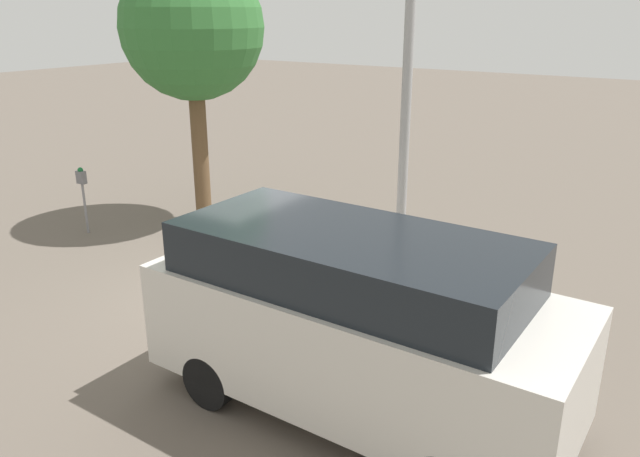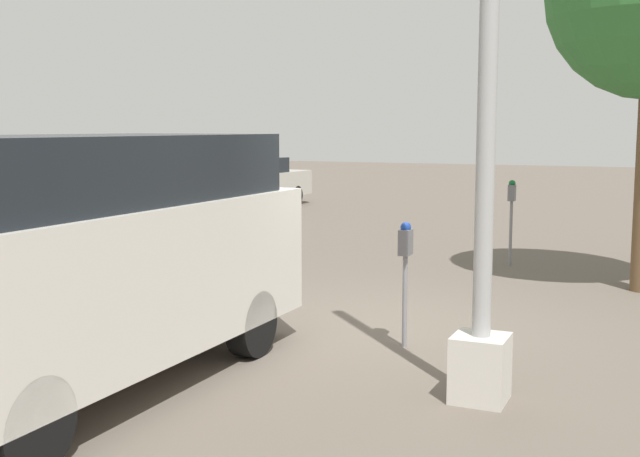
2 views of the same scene
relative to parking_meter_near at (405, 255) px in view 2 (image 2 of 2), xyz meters
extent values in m
plane|color=#60564C|center=(-0.78, -0.62, -0.95)|extent=(80.00, 80.00, 0.00)
cylinder|color=gray|center=(0.00, 0.00, -0.48)|extent=(0.05, 0.05, 0.96)
cube|color=slate|center=(0.00, 0.00, 0.13)|extent=(0.21, 0.12, 0.26)
sphere|color=navy|center=(0.00, 0.00, 0.28)|extent=(0.11, 0.11, 0.11)
cylinder|color=gray|center=(-5.38, 0.05, -0.42)|extent=(0.05, 0.05, 1.06)
cube|color=slate|center=(-5.38, 0.05, 0.24)|extent=(0.21, 0.12, 0.26)
sphere|color=#14662D|center=(-5.38, 0.05, 0.39)|extent=(0.11, 0.11, 0.11)
cube|color=beige|center=(1.30, 1.08, -0.68)|extent=(0.44, 0.44, 0.55)
cylinder|color=#9E9E9E|center=(1.30, 1.08, 2.23)|extent=(0.15, 0.15, 5.26)
cube|color=beige|center=(2.40, -2.12, 0.01)|extent=(4.76, 1.95, 1.27)
cube|color=black|center=(2.28, -2.12, 0.93)|extent=(3.81, 1.79, 0.57)
cylinder|color=black|center=(3.88, -1.28, -0.62)|extent=(0.66, 0.23, 0.66)
cylinder|color=black|center=(0.94, -1.27, -0.62)|extent=(0.66, 0.23, 0.66)
cylinder|color=black|center=(0.93, -2.96, -0.62)|extent=(0.66, 0.23, 0.66)
cube|color=#B7B2A8|center=(-11.79, -8.46, -0.32)|extent=(4.55, 1.99, 0.70)
cube|color=black|center=(-11.57, -8.47, 0.23)|extent=(2.54, 1.74, 0.42)
cube|color=orange|center=(-14.00, -8.90, -0.52)|extent=(0.09, 0.12, 0.20)
cylinder|color=black|center=(-13.21, -9.14, -0.67)|extent=(0.57, 0.24, 0.56)
cylinder|color=black|center=(-13.13, -7.61, -0.67)|extent=(0.57, 0.24, 0.56)
cylinder|color=black|center=(-10.45, -9.30, -0.67)|extent=(0.57, 0.24, 0.56)
cylinder|color=black|center=(-10.37, -7.77, -0.67)|extent=(0.57, 0.24, 0.56)
camera|label=1|loc=(5.46, -7.43, 3.44)|focal=35.00mm
camera|label=2|loc=(7.67, 2.48, 1.29)|focal=45.00mm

